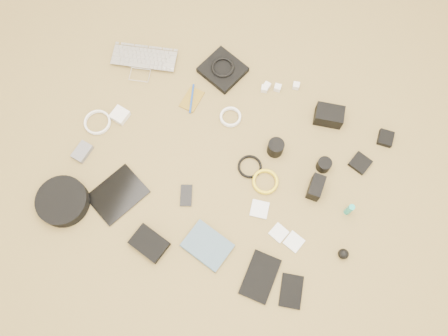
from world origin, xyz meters
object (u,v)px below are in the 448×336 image
at_px(phone, 186,195).
at_px(paperback, 197,259).
at_px(headphone_case, 63,201).
at_px(tablet, 118,194).
at_px(dslr_camera, 329,116).
at_px(laptop, 143,66).

bearing_deg(phone, paperback, -77.82).
relative_size(phone, headphone_case, 0.44).
bearing_deg(tablet, dslr_camera, 68.38).
bearing_deg(laptop, tablet, -88.08).
distance_m(phone, paperback, 0.29).
distance_m(tablet, paperback, 0.47).
xyz_separation_m(dslr_camera, phone, (-0.47, -0.61, -0.03)).
height_order(tablet, phone, tablet).
distance_m(laptop, headphone_case, 0.77).
xyz_separation_m(laptop, tablet, (0.19, -0.64, -0.01)).
bearing_deg(tablet, phone, 46.43).
distance_m(tablet, headphone_case, 0.24).
bearing_deg(phone, dslr_camera, 30.93).
bearing_deg(laptop, paperback, -64.77).
xyz_separation_m(dslr_camera, paperback, (-0.31, -0.86, -0.03)).
distance_m(phone, headphone_case, 0.55).
xyz_separation_m(laptop, phone, (0.48, -0.53, -0.01)).
height_order(laptop, headphone_case, headphone_case).
bearing_deg(headphone_case, phone, 26.38).
distance_m(laptop, paperback, 1.00).
xyz_separation_m(laptop, paperback, (0.64, -0.77, -0.00)).
distance_m(laptop, dslr_camera, 0.95).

